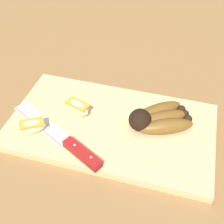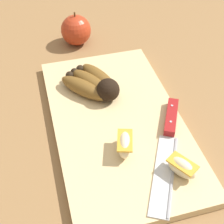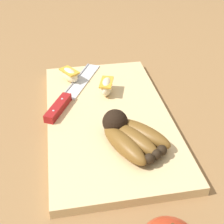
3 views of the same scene
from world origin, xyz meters
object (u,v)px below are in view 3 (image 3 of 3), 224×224
banana_bunch (130,136)px  apple_wedge_near (106,86)px  apple_wedge_middle (70,75)px  chefs_knife (67,97)px

banana_bunch → apple_wedge_near: 0.19m
banana_bunch → apple_wedge_middle: size_ratio=2.37×
banana_bunch → apple_wedge_middle: banana_bunch is taller
apple_wedge_near → apple_wedge_middle: (-0.08, -0.08, -0.00)m
banana_bunch → apple_wedge_middle: bearing=-159.5°
banana_bunch → apple_wedge_near: size_ratio=2.29×
chefs_knife → apple_wedge_near: bearing=96.3°
apple_wedge_near → apple_wedge_middle: size_ratio=1.04×
apple_wedge_middle → chefs_knife: bearing=-8.4°
banana_bunch → chefs_knife: (-0.18, -0.11, -0.01)m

